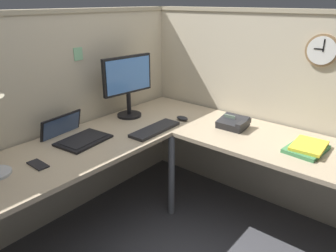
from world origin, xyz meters
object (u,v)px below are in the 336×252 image
(computer_mouse, at_px, (182,118))
(laptop, at_px, (74,135))
(cell_phone, at_px, (38,165))
(office_phone, at_px, (234,123))
(wall_clock, at_px, (322,50))
(book_stack, at_px, (307,148))
(keyboard, at_px, (155,129))
(monitor, at_px, (128,82))

(computer_mouse, bearing_deg, laptop, 154.72)
(cell_phone, bearing_deg, office_phone, -24.72)
(office_phone, bearing_deg, cell_phone, 154.68)
(cell_phone, bearing_deg, laptop, 25.37)
(cell_phone, height_order, wall_clock, wall_clock)
(book_stack, bearing_deg, computer_mouse, 93.99)
(keyboard, distance_m, cell_phone, 0.86)
(laptop, bearing_deg, cell_phone, -155.23)
(keyboard, distance_m, computer_mouse, 0.31)
(computer_mouse, height_order, cell_phone, computer_mouse)
(computer_mouse, bearing_deg, cell_phone, 170.33)
(keyboard, bearing_deg, cell_phone, 166.88)
(monitor, bearing_deg, cell_phone, -167.77)
(monitor, bearing_deg, computer_mouse, -63.07)
(cell_phone, xyz_separation_m, wall_clock, (1.57, -1.05, 0.58))
(monitor, distance_m, keyboard, 0.48)
(laptop, relative_size, office_phone, 1.98)
(book_stack, bearing_deg, laptop, 122.43)
(wall_clock, bearing_deg, office_phone, 124.13)
(keyboard, bearing_deg, book_stack, -70.56)
(computer_mouse, relative_size, office_phone, 0.49)
(monitor, bearing_deg, laptop, -176.65)
(monitor, distance_m, office_phone, 0.90)
(cell_phone, distance_m, book_stack, 1.67)
(wall_clock, bearing_deg, cell_phone, 146.16)
(office_phone, height_order, wall_clock, wall_clock)
(keyboard, bearing_deg, wall_clock, -51.68)
(laptop, xyz_separation_m, computer_mouse, (0.78, -0.37, -0.01))
(monitor, distance_m, computer_mouse, 0.53)
(laptop, bearing_deg, office_phone, -40.77)
(laptop, relative_size, keyboard, 0.97)
(laptop, height_order, keyboard, laptop)
(computer_mouse, distance_m, cell_phone, 1.16)
(computer_mouse, bearing_deg, monitor, 116.93)
(laptop, height_order, book_stack, laptop)
(keyboard, relative_size, computer_mouse, 4.13)
(keyboard, xyz_separation_m, wall_clock, (0.73, -0.88, 0.58))
(wall_clock, bearing_deg, computer_mouse, 116.30)
(laptop, bearing_deg, keyboard, -36.35)
(monitor, bearing_deg, keyboard, -105.39)
(keyboard, height_order, book_stack, book_stack)
(monitor, height_order, cell_phone, monitor)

